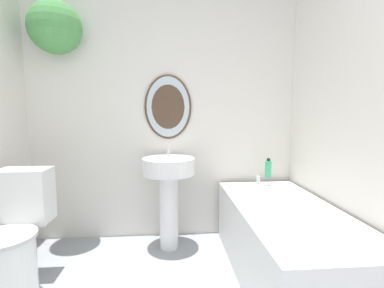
{
  "coord_description": "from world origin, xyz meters",
  "views": [
    {
      "loc": [
        0.05,
        -0.19,
        1.18
      ],
      "look_at": [
        0.18,
        1.51,
        0.99
      ],
      "focal_mm": 26.0,
      "sensor_mm": 36.0,
      "label": 1
    }
  ],
  "objects_px": {
    "pedestal_sink": "(169,184)",
    "shampoo_bottle": "(268,168)",
    "bathtub": "(286,242)",
    "toilet": "(13,242)"
  },
  "relations": [
    {
      "from": "pedestal_sink",
      "to": "shampoo_bottle",
      "type": "xyz_separation_m",
      "value": [
        0.91,
        0.08,
        0.1
      ]
    },
    {
      "from": "bathtub",
      "to": "shampoo_bottle",
      "type": "xyz_separation_m",
      "value": [
        0.08,
        0.61,
        0.4
      ]
    },
    {
      "from": "bathtub",
      "to": "shampoo_bottle",
      "type": "relative_size",
      "value": 8.69
    },
    {
      "from": "toilet",
      "to": "shampoo_bottle",
      "type": "relative_size",
      "value": 4.61
    },
    {
      "from": "shampoo_bottle",
      "to": "bathtub",
      "type": "bearing_deg",
      "value": -97.3
    },
    {
      "from": "toilet",
      "to": "shampoo_bottle",
      "type": "height_order",
      "value": "toilet"
    },
    {
      "from": "toilet",
      "to": "bathtub",
      "type": "distance_m",
      "value": 1.85
    },
    {
      "from": "pedestal_sink",
      "to": "shampoo_bottle",
      "type": "height_order",
      "value": "pedestal_sink"
    },
    {
      "from": "bathtub",
      "to": "toilet",
      "type": "bearing_deg",
      "value": -179.76
    },
    {
      "from": "bathtub",
      "to": "shampoo_bottle",
      "type": "bearing_deg",
      "value": 82.7
    }
  ]
}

